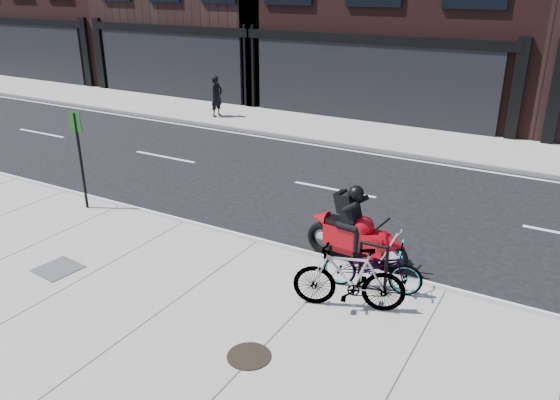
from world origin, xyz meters
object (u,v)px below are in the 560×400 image
Objects in this scene: bicycle_rear at (349,278)px; bike_rack at (373,263)px; utility_grate at (58,269)px; pedestrian at (217,96)px; manhole_cover at (249,356)px; sign_post at (80,152)px; bicycle_front at (373,266)px; motorcycle at (361,234)px.

bike_rack is at bearing 150.85° from bicycle_rear.
pedestrian is at bearing 112.15° from utility_grate.
sign_post is at bearing 156.43° from manhole_cover.
pedestrian is at bearing 137.00° from bike_rack.
bicycle_front is 5.98m from utility_grate.
utility_grate is (-4.88, -3.29, -0.54)m from motorcycle.
bicycle_rear is at bearing -100.55° from bike_rack.
motorcycle reaches higher than bicycle_front.
utility_grate is 3.42m from sign_post.
pedestrian reaches higher than bicycle_rear.
bicycle_front is (-0.00, 0.00, -0.07)m from bike_rack.
bike_rack is 0.77m from bicycle_rear.
sign_post reaches higher than motorcycle.
bicycle_front is 14.21m from pedestrian.
bicycle_rear reaches higher than manhole_cover.
sign_post reaches higher than manhole_cover.
motorcycle is at bearing -127.48° from pedestrian.
utility_grate is at bearing 175.12° from manhole_cover.
bike_rack is 6.00m from utility_grate.
bicycle_front is 7.48m from sign_post.
bicycle_front is at bearing 71.97° from manhole_cover.
motorcycle is at bearing 122.54° from bike_rack.
bicycle_rear is at bearing 16.07° from utility_grate.
utility_grate is (-5.51, -2.30, -0.46)m from bicycle_front.
pedestrian is at bearing 142.99° from motorcycle.
motorcycle is 13.08m from pedestrian.
manhole_cover is (9.51, -12.39, -0.82)m from pedestrian.
bike_rack is 1.22× the size of utility_grate.
bicycle_rear is at bearing 157.77° from bicycle_front.
pedestrian is 12.98m from utility_grate.
sign_post is (-6.79, -0.84, 0.88)m from motorcycle.
bicycle_rear reaches higher than utility_grate.
bicycle_rear is 14.64m from pedestrian.
motorcycle reaches higher than utility_grate.
manhole_cover and utility_grate have the same top height.
utility_grate is at bearing -157.34° from bike_rack.
pedestrian is at bearing 34.94° from bicycle_front.
motorcycle reaches higher than bike_rack.
pedestrian reaches higher than motorcycle.
motorcycle is (-0.49, 1.75, -0.02)m from bicycle_rear.
bike_rack is at bearing 71.87° from manhole_cover.
motorcycle is 2.96× the size of utility_grate.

